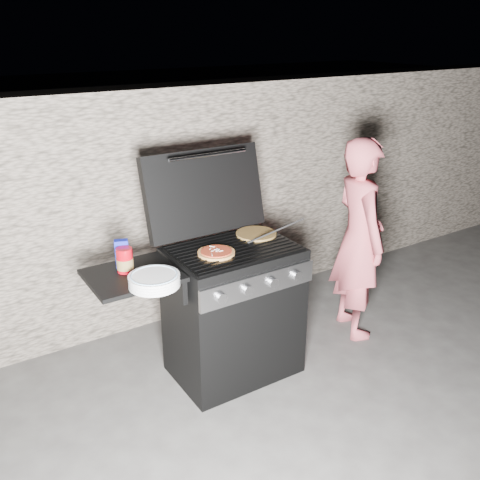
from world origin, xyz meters
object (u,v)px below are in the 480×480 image
gas_grill (200,322)px  pizza_topped (216,252)px  sauce_jar (125,260)px  person (359,239)px

gas_grill → pizza_topped: (0.11, -0.03, 0.47)m
gas_grill → pizza_topped: pizza_topped is taller
pizza_topped → gas_grill: bearing=162.9°
pizza_topped → sauce_jar: sauce_jar is taller
gas_grill → sauce_jar: sauce_jar is taller
sauce_jar → gas_grill: bearing=-5.8°
pizza_topped → person: 1.21m
gas_grill → sauce_jar: 0.68m
gas_grill → sauce_jar: (-0.44, 0.04, 0.52)m
gas_grill → person: person is taller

